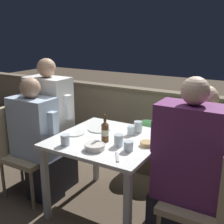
{
  "coord_description": "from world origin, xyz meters",
  "views": [
    {
      "loc": [
        1.19,
        -1.96,
        1.62
      ],
      "look_at": [
        0.0,
        0.07,
        0.94
      ],
      "focal_mm": 45.0,
      "sensor_mm": 36.0,
      "label": 1
    }
  ],
  "objects_px": {
    "person_green_blouse": "(196,162)",
    "person_white_polo": "(52,124)",
    "person_purple_stripe": "(185,169)",
    "chair_right_far": "(222,177)",
    "chair_left_near": "(22,143)",
    "chair_left_far": "(39,133)",
    "chair_right_near": "(213,193)",
    "person_blue_shirt": "(37,140)",
    "beer_bottle": "(105,131)"
  },
  "relations": [
    {
      "from": "person_purple_stripe",
      "to": "chair_left_far",
      "type": "bearing_deg",
      "value": 171.07
    },
    {
      "from": "person_white_polo",
      "to": "person_blue_shirt",
      "type": "bearing_deg",
      "value": -77.83
    },
    {
      "from": "chair_left_near",
      "to": "person_purple_stripe",
      "type": "xyz_separation_m",
      "value": [
        1.64,
        0.02,
        0.13
      ]
    },
    {
      "from": "chair_right_near",
      "to": "person_purple_stripe",
      "type": "xyz_separation_m",
      "value": [
        -0.21,
        0.0,
        0.13
      ]
    },
    {
      "from": "chair_left_near",
      "to": "person_purple_stripe",
      "type": "relative_size",
      "value": 0.69
    },
    {
      "from": "person_blue_shirt",
      "to": "chair_right_near",
      "type": "distance_m",
      "value": 1.63
    },
    {
      "from": "person_blue_shirt",
      "to": "beer_bottle",
      "type": "relative_size",
      "value": 5.04
    },
    {
      "from": "chair_left_near",
      "to": "person_blue_shirt",
      "type": "relative_size",
      "value": 0.76
    },
    {
      "from": "chair_left_far",
      "to": "person_white_polo",
      "type": "bearing_deg",
      "value": 0.0
    },
    {
      "from": "person_blue_shirt",
      "to": "person_green_blouse",
      "type": "height_order",
      "value": "person_green_blouse"
    },
    {
      "from": "beer_bottle",
      "to": "chair_left_near",
      "type": "bearing_deg",
      "value": -175.26
    },
    {
      "from": "person_blue_shirt",
      "to": "person_green_blouse",
      "type": "xyz_separation_m",
      "value": [
        1.44,
        0.29,
        0.01
      ]
    },
    {
      "from": "person_blue_shirt",
      "to": "chair_left_far",
      "type": "bearing_deg",
      "value": 132.9
    },
    {
      "from": "person_white_polo",
      "to": "person_purple_stripe",
      "type": "height_order",
      "value": "person_white_polo"
    },
    {
      "from": "chair_left_far",
      "to": "chair_left_near",
      "type": "bearing_deg",
      "value": -78.69
    },
    {
      "from": "person_white_polo",
      "to": "person_purple_stripe",
      "type": "xyz_separation_m",
      "value": [
        1.49,
        -0.27,
        -0.01
      ]
    },
    {
      "from": "person_white_polo",
      "to": "chair_right_far",
      "type": "bearing_deg",
      "value": 0.02
    },
    {
      "from": "person_purple_stripe",
      "to": "chair_right_far",
      "type": "bearing_deg",
      "value": 50.18
    },
    {
      "from": "chair_right_far",
      "to": "beer_bottle",
      "type": "height_order",
      "value": "beer_bottle"
    },
    {
      "from": "chair_left_far",
      "to": "chair_right_near",
      "type": "bearing_deg",
      "value": -7.98
    },
    {
      "from": "person_white_polo",
      "to": "person_purple_stripe",
      "type": "bearing_deg",
      "value": -10.14
    },
    {
      "from": "person_purple_stripe",
      "to": "beer_bottle",
      "type": "height_order",
      "value": "person_purple_stripe"
    },
    {
      "from": "person_green_blouse",
      "to": "person_white_polo",
      "type": "bearing_deg",
      "value": -179.98
    },
    {
      "from": "person_blue_shirt",
      "to": "person_white_polo",
      "type": "height_order",
      "value": "person_white_polo"
    },
    {
      "from": "person_white_polo",
      "to": "person_green_blouse",
      "type": "xyz_separation_m",
      "value": [
        1.5,
        0.0,
        -0.06
      ]
    },
    {
      "from": "chair_left_near",
      "to": "chair_right_far",
      "type": "height_order",
      "value": "same"
    },
    {
      "from": "person_green_blouse",
      "to": "person_purple_stripe",
      "type": "bearing_deg",
      "value": -92.98
    },
    {
      "from": "chair_left_near",
      "to": "chair_right_far",
      "type": "relative_size",
      "value": 1.0
    },
    {
      "from": "chair_left_far",
      "to": "person_blue_shirt",
      "type": "bearing_deg",
      "value": -47.1
    },
    {
      "from": "chair_right_far",
      "to": "beer_bottle",
      "type": "bearing_deg",
      "value": -167.21
    },
    {
      "from": "person_white_polo",
      "to": "person_green_blouse",
      "type": "distance_m",
      "value": 1.5
    },
    {
      "from": "chair_left_near",
      "to": "beer_bottle",
      "type": "xyz_separation_m",
      "value": [
        0.93,
        0.08,
        0.27
      ]
    },
    {
      "from": "person_purple_stripe",
      "to": "chair_right_far",
      "type": "distance_m",
      "value": 0.37
    },
    {
      "from": "person_blue_shirt",
      "to": "beer_bottle",
      "type": "distance_m",
      "value": 0.76
    },
    {
      "from": "chair_left_far",
      "to": "chair_right_far",
      "type": "distance_m",
      "value": 1.92
    },
    {
      "from": "person_blue_shirt",
      "to": "chair_right_far",
      "type": "height_order",
      "value": "person_blue_shirt"
    },
    {
      "from": "chair_left_far",
      "to": "chair_right_near",
      "type": "xyz_separation_m",
      "value": [
        1.9,
        -0.27,
        0.0
      ]
    },
    {
      "from": "chair_left_near",
      "to": "chair_left_far",
      "type": "distance_m",
      "value": 0.29
    },
    {
      "from": "chair_left_near",
      "to": "chair_right_far",
      "type": "distance_m",
      "value": 1.88
    },
    {
      "from": "person_white_polo",
      "to": "person_purple_stripe",
      "type": "relative_size",
      "value": 1.02
    },
    {
      "from": "beer_bottle",
      "to": "person_blue_shirt",
      "type": "bearing_deg",
      "value": -173.9
    },
    {
      "from": "person_blue_shirt",
      "to": "chair_right_far",
      "type": "distance_m",
      "value": 1.67
    },
    {
      "from": "chair_right_near",
      "to": "person_purple_stripe",
      "type": "bearing_deg",
      "value": 180.0
    },
    {
      "from": "chair_left_near",
      "to": "person_blue_shirt",
      "type": "height_order",
      "value": "person_blue_shirt"
    },
    {
      "from": "person_blue_shirt",
      "to": "chair_right_near",
      "type": "xyz_separation_m",
      "value": [
        1.63,
        0.02,
        -0.07
      ]
    },
    {
      "from": "chair_right_near",
      "to": "beer_bottle",
      "type": "relative_size",
      "value": 3.81
    },
    {
      "from": "chair_left_far",
      "to": "chair_right_near",
      "type": "relative_size",
      "value": 1.0
    },
    {
      "from": "chair_right_near",
      "to": "person_purple_stripe",
      "type": "relative_size",
      "value": 0.69
    },
    {
      "from": "person_white_polo",
      "to": "chair_right_near",
      "type": "xyz_separation_m",
      "value": [
        1.69,
        -0.27,
        -0.14
      ]
    },
    {
      "from": "chair_left_far",
      "to": "chair_right_far",
      "type": "bearing_deg",
      "value": 0.01
    }
  ]
}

